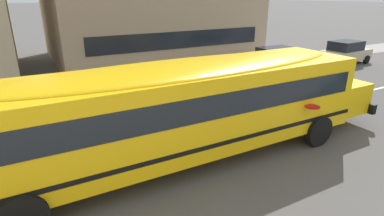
# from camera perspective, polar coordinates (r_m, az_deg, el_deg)

# --- Properties ---
(ground_plane) EXTENTS (400.00, 400.00, 0.00)m
(ground_plane) POSITION_cam_1_polar(r_m,az_deg,el_deg) (10.41, -10.97, -7.15)
(ground_plane) COLOR #54514F
(sidewalk_far) EXTENTS (120.00, 3.00, 0.01)m
(sidewalk_far) POSITION_cam_1_polar(r_m,az_deg,el_deg) (17.59, -19.32, 3.59)
(sidewalk_far) COLOR gray
(sidewalk_far) RESTS_ON ground_plane
(lane_centreline) EXTENTS (110.00, 0.16, 0.01)m
(lane_centreline) POSITION_cam_1_polar(r_m,az_deg,el_deg) (10.41, -10.97, -7.13)
(lane_centreline) COLOR silver
(lane_centreline) RESTS_ON ground_plane
(school_bus) EXTENTS (13.38, 3.24, 2.99)m
(school_bus) POSITION_cam_1_polar(r_m,az_deg,el_deg) (8.91, -0.23, 0.89)
(school_bus) COLOR yellow
(school_bus) RESTS_ON ground_plane
(parked_car_beige_end_of_row) EXTENTS (3.99, 2.05, 1.64)m
(parked_car_beige_end_of_row) POSITION_cam_1_polar(r_m,az_deg,el_deg) (24.93, 26.65, 9.27)
(parked_car_beige_end_of_row) COLOR #C1B28E
(parked_car_beige_end_of_row) RESTS_ON ground_plane
(parked_car_silver_far_corner) EXTENTS (3.96, 2.00, 1.64)m
(parked_car_silver_far_corner) POSITION_cam_1_polar(r_m,az_deg,el_deg) (20.32, 15.58, 8.59)
(parked_car_silver_far_corner) COLOR #B7BABF
(parked_car_silver_far_corner) RESTS_ON ground_plane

